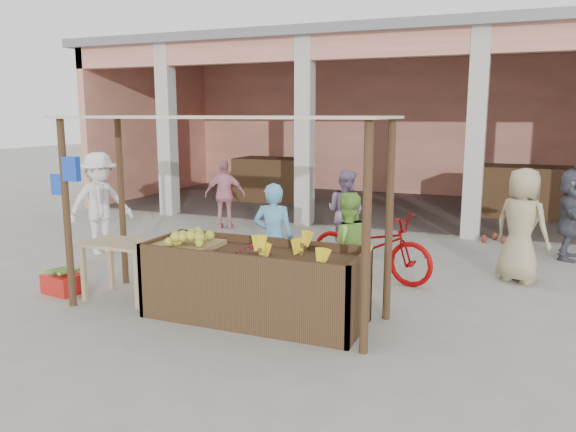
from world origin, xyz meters
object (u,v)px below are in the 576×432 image
at_px(fruit_stall, 254,287).
at_px(motorcycle, 371,244).
at_px(vendor_blue, 273,235).
at_px(vendor_green, 346,246).
at_px(red_crate, 63,284).
at_px(side_table, 122,252).

distance_m(fruit_stall, motorcycle, 2.30).
bearing_deg(vendor_blue, fruit_stall, 88.97).
relative_size(vendor_blue, motorcycle, 0.80).
bearing_deg(fruit_stall, vendor_green, 47.05).
bearing_deg(vendor_blue, red_crate, 11.15).
height_order(fruit_stall, vendor_blue, vendor_blue).
bearing_deg(vendor_green, vendor_blue, -37.26).
xyz_separation_m(red_crate, motorcycle, (3.71, 2.23, 0.39)).
xyz_separation_m(side_table, motorcycle, (2.79, 2.09, -0.11)).
bearing_deg(motorcycle, vendor_blue, 147.32).
bearing_deg(fruit_stall, vendor_blue, 101.31).
xyz_separation_m(fruit_stall, vendor_green, (0.85, 0.91, 0.37)).
distance_m(fruit_stall, vendor_green, 1.30).
distance_m(side_table, motorcycle, 3.49).
bearing_deg(motorcycle, side_table, 138.79).
relative_size(fruit_stall, motorcycle, 1.30).
xyz_separation_m(red_crate, vendor_blue, (2.63, 1.14, 0.67)).
distance_m(side_table, red_crate, 1.05).
bearing_deg(side_table, motorcycle, 35.58).
bearing_deg(vendor_green, red_crate, -15.00).
distance_m(red_crate, vendor_green, 3.88).
bearing_deg(fruit_stall, red_crate, -177.97).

